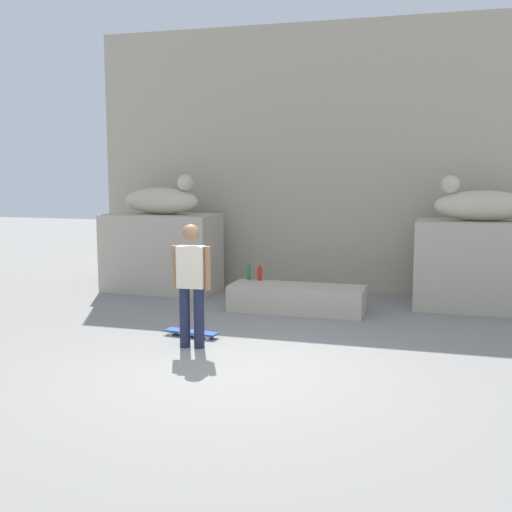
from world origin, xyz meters
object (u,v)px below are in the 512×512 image
(statue_reclining_left, at_px, (163,200))
(skater, at_px, (191,280))
(statue_reclining_right, at_px, (481,204))
(bottle_green, at_px, (249,272))
(bottle_red, at_px, (260,273))
(skateboard, at_px, (191,332))

(statue_reclining_left, xyz_separation_m, skater, (2.05, -3.61, -0.88))
(statue_reclining_right, distance_m, bottle_green, 4.14)
(statue_reclining_right, distance_m, skater, 5.32)
(bottle_red, height_order, bottle_green, bottle_green)
(skater, relative_size, bottle_red, 5.57)
(skater, bearing_deg, bottle_red, 82.70)
(bottle_green, bearing_deg, skateboard, -93.88)
(statue_reclining_left, height_order, skater, statue_reclining_left)
(statue_reclining_right, bearing_deg, bottle_red, 5.72)
(skateboard, relative_size, bottle_red, 2.73)
(statue_reclining_right, xyz_separation_m, bottle_green, (-3.88, -0.76, -1.22))
(statue_reclining_left, xyz_separation_m, statue_reclining_right, (5.86, 0.00, 0.00))
(statue_reclining_left, distance_m, bottle_red, 2.62)
(statue_reclining_right, height_order, skateboard, statue_reclining_right)
(statue_reclining_right, relative_size, bottle_red, 5.50)
(skater, relative_size, bottle_green, 5.12)
(statue_reclining_left, height_order, bottle_green, statue_reclining_left)
(statue_reclining_right, height_order, bottle_red, statue_reclining_right)
(bottle_red, distance_m, bottle_green, 0.20)
(statue_reclining_left, distance_m, statue_reclining_right, 5.86)
(skater, height_order, bottle_green, skater)
(skateboard, xyz_separation_m, bottle_green, (0.16, 2.33, 0.51))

